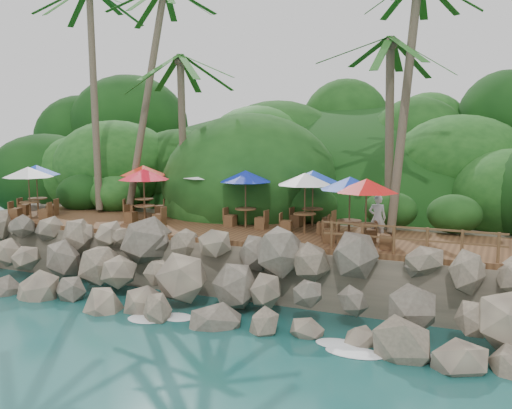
% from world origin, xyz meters
% --- Properties ---
extents(ground, '(140.00, 140.00, 0.00)m').
position_xyz_m(ground, '(0.00, 0.00, 0.00)').
color(ground, '#19514F').
rests_on(ground, ground).
extents(land_base, '(32.00, 25.20, 2.10)m').
position_xyz_m(land_base, '(0.00, 16.00, 1.05)').
color(land_base, gray).
rests_on(land_base, ground).
extents(jungle_hill, '(44.80, 28.00, 15.40)m').
position_xyz_m(jungle_hill, '(0.00, 23.50, 0.00)').
color(jungle_hill, '#143811').
rests_on(jungle_hill, ground).
extents(seawall, '(29.00, 4.00, 2.30)m').
position_xyz_m(seawall, '(0.00, 2.00, 1.15)').
color(seawall, gray).
rests_on(seawall, ground).
extents(terrace, '(26.00, 5.00, 0.20)m').
position_xyz_m(terrace, '(0.00, 6.00, 2.20)').
color(terrace, brown).
rests_on(terrace, land_base).
extents(jungle_foliage, '(44.00, 16.00, 12.00)m').
position_xyz_m(jungle_foliage, '(0.00, 15.00, 0.00)').
color(jungle_foliage, '#143811').
rests_on(jungle_foliage, ground).
extents(foam_line, '(25.20, 0.80, 0.06)m').
position_xyz_m(foam_line, '(0.00, 0.30, 0.03)').
color(foam_line, white).
rests_on(foam_line, ground).
extents(palms, '(32.46, 6.99, 13.02)m').
position_xyz_m(palms, '(0.67, 8.65, 11.90)').
color(palms, brown).
rests_on(palms, ground).
extents(palapa, '(4.75, 4.75, 4.60)m').
position_xyz_m(palapa, '(-2.40, 9.65, 5.79)').
color(palapa, brown).
rests_on(palapa, ground).
extents(dining_clusters, '(25.90, 5.50, 2.50)m').
position_xyz_m(dining_clusters, '(-0.21, 6.11, 4.37)').
color(dining_clusters, brown).
rests_on(dining_clusters, terrace).
extents(railing, '(6.10, 0.10, 1.00)m').
position_xyz_m(railing, '(6.77, 3.65, 2.91)').
color(railing, brown).
rests_on(railing, terrace).
extents(waiter, '(0.72, 0.55, 1.78)m').
position_xyz_m(waiter, '(5.20, 5.71, 3.19)').
color(waiter, silver).
rests_on(waiter, terrace).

